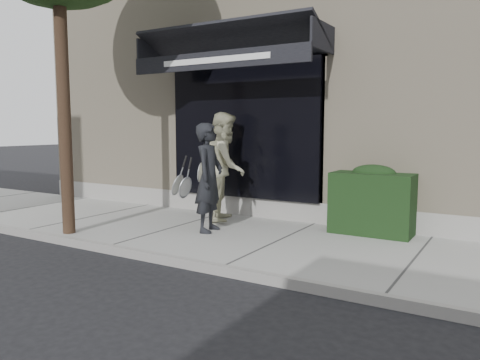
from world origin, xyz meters
The scene contains 7 objects.
ground centered at (0.00, 0.00, 0.00)m, with size 80.00×80.00×0.00m, color black.
sidewalk centered at (0.00, 0.00, 0.06)m, with size 20.00×3.00×0.12m, color #A3A39E.
curb centered at (0.00, -1.55, 0.07)m, with size 20.00×0.10×0.14m, color gray.
building_facade centered at (-0.01, 4.96, 2.74)m, with size 14.30×8.04×5.64m.
hedge centered at (1.10, 1.25, 0.66)m, with size 1.30×0.70×1.14m.
pedestrian_front centered at (-1.29, 0.00, 1.02)m, with size 0.82×0.81×1.81m.
pedestrian_back centered at (-1.58, 0.97, 1.13)m, with size 1.07×1.19×2.01m.
Camera 1 is at (3.13, -6.34, 1.86)m, focal length 35.00 mm.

